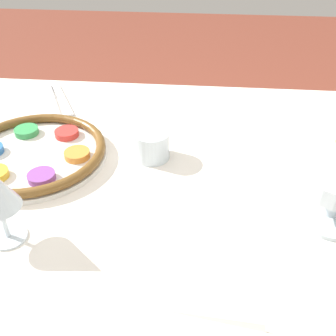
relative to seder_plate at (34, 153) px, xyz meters
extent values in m
cube|color=silver|center=(0.27, -0.11, -0.37)|extent=(1.40, 1.03, 0.71)
cylinder|color=silver|center=(0.00, 0.00, -0.01)|extent=(0.30, 0.30, 0.01)
torus|color=brown|center=(0.00, 0.00, 0.00)|extent=(0.30, 0.30, 0.02)
cylinder|color=orange|center=(0.09, 0.00, 0.00)|extent=(0.05, 0.05, 0.01)
cylinder|color=red|center=(0.05, 0.08, 0.00)|extent=(0.05, 0.05, 0.01)
cylinder|color=#33934C|center=(-0.05, 0.08, 0.00)|extent=(0.05, 0.05, 0.01)
cylinder|color=#844299|center=(0.05, -0.08, 0.00)|extent=(0.05, 0.05, 0.01)
cylinder|color=silver|center=(0.04, -0.23, -0.01)|extent=(0.06, 0.06, 0.00)
cylinder|color=silver|center=(0.04, -0.23, 0.02)|extent=(0.01, 0.01, 0.06)
cylinder|color=silver|center=(0.58, -0.12, -0.01)|extent=(0.13, 0.13, 0.01)
cylinder|color=silver|center=(0.58, -0.12, 0.03)|extent=(0.03, 0.03, 0.08)
cylinder|color=silver|center=(0.25, 0.03, 0.02)|extent=(0.08, 0.08, 0.06)
cube|color=silver|center=(-0.06, 0.27, -0.01)|extent=(0.10, 0.19, 0.01)
cube|color=silver|center=(-0.03, 0.27, -0.01)|extent=(0.11, 0.18, 0.01)
camera|label=1|loc=(0.34, -0.66, 0.46)|focal=42.00mm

